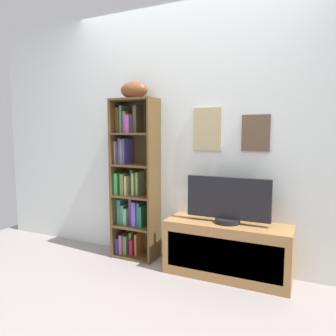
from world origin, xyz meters
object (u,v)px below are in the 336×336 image
Objects in this scene: tv_stand at (227,250)px; television at (228,201)px; bookshelf at (133,183)px; football at (134,90)px.

television is (0.00, 0.00, 0.44)m from tv_stand.
football reaches higher than bookshelf.
television is at bearing 90.00° from tv_stand.
football is 0.38× the size of television.
bookshelf is 1.01m from television.
tv_stand is at bearing -90.00° from television.
television is (1.01, -0.08, -0.07)m from bookshelf.
tv_stand is (1.01, -0.08, -0.52)m from bookshelf.
tv_stand is 0.44m from television.
bookshelf is at bearing 175.51° from television.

